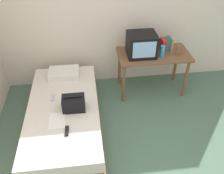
{
  "coord_description": "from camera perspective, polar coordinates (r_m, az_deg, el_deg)",
  "views": [
    {
      "loc": [
        -0.51,
        -1.69,
        2.66
      ],
      "look_at": [
        -0.18,
        0.95,
        0.57
      ],
      "focal_mm": 37.73,
      "sensor_mm": 36.0,
      "label": 1
    }
  ],
  "objects": [
    {
      "name": "picture_frame",
      "position": [
        3.9,
        16.03,
        8.59
      ],
      "size": [
        0.11,
        0.02,
        0.17
      ],
      "primitive_type": "cube",
      "color": "brown",
      "rests_on": "desk"
    },
    {
      "name": "remote_dark",
      "position": [
        2.97,
        -10.88,
        -10.4
      ],
      "size": [
        0.04,
        0.16,
        0.02
      ],
      "primitive_type": "cube",
      "color": "black",
      "rests_on": "bed"
    },
    {
      "name": "water_bottle",
      "position": [
        3.79,
        12.1,
        8.45
      ],
      "size": [
        0.07,
        0.07,
        0.19
      ],
      "primitive_type": "cylinder",
      "color": "#3399DB",
      "rests_on": "desk"
    },
    {
      "name": "pillow",
      "position": [
        3.86,
        -11.56,
        3.3
      ],
      "size": [
        0.48,
        0.33,
        0.1
      ],
      "primitive_type": "cube",
      "color": "silver",
      "rests_on": "bed"
    },
    {
      "name": "tv",
      "position": [
        3.74,
        7.16,
        10.16
      ],
      "size": [
        0.44,
        0.39,
        0.36
      ],
      "color": "black",
      "rests_on": "desk"
    },
    {
      "name": "magazine",
      "position": [
        3.13,
        -13.13,
        -7.93
      ],
      "size": [
        0.21,
        0.29,
        0.01
      ],
      "primitive_type": "cube",
      "color": "white",
      "rests_on": "bed"
    },
    {
      "name": "bed",
      "position": [
        3.48,
        -11.38,
        -7.31
      ],
      "size": [
        1.0,
        2.0,
        0.46
      ],
      "color": "brown",
      "rests_on": "ground"
    },
    {
      "name": "handbag",
      "position": [
        3.18,
        -9.27,
        -3.92
      ],
      "size": [
        0.3,
        0.2,
        0.22
      ],
      "color": "black",
      "rests_on": "bed"
    },
    {
      "name": "book_row",
      "position": [
        4.0,
        13.03,
        10.1
      ],
      "size": [
        0.18,
        0.17,
        0.22
      ],
      "color": "#B72D33",
      "rests_on": "desk"
    },
    {
      "name": "wall_back",
      "position": [
        3.96,
        0.78,
        18.01
      ],
      "size": [
        5.2,
        0.1,
        2.6
      ],
      "primitive_type": "cube",
      "color": "beige",
      "rests_on": "ground"
    },
    {
      "name": "desk",
      "position": [
        3.95,
        9.94,
        6.86
      ],
      "size": [
        1.16,
        0.6,
        0.74
      ],
      "color": "brown",
      "rests_on": "ground"
    },
    {
      "name": "remote_silver",
      "position": [
        3.47,
        -14.19,
        -2.48
      ],
      "size": [
        0.04,
        0.14,
        0.02
      ],
      "primitive_type": "cube",
      "color": "#B7B7BC",
      "rests_on": "bed"
    },
    {
      "name": "ground_plane",
      "position": [
        3.19,
        5.63,
        -18.67
      ],
      "size": [
        8.0,
        8.0,
        0.0
      ],
      "primitive_type": "plane",
      "color": "#4C6B56"
    }
  ]
}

